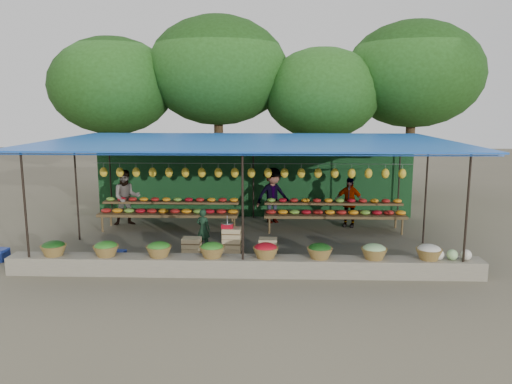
{
  "coord_description": "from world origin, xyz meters",
  "views": [
    {
      "loc": [
        0.66,
        -13.45,
        3.78
      ],
      "look_at": [
        0.18,
        0.2,
        1.37
      ],
      "focal_mm": 35.0,
      "sensor_mm": 36.0,
      "label": 1
    }
  ],
  "objects_px": {
    "vendor_seated": "(203,229)",
    "blue_crate_back": "(113,258)",
    "crate_counter": "(231,246)",
    "weighing_scale": "(227,225)"
  },
  "relations": [
    {
      "from": "weighing_scale",
      "to": "blue_crate_back",
      "type": "xyz_separation_m",
      "value": [
        -2.69,
        -0.6,
        -0.68
      ]
    },
    {
      "from": "vendor_seated",
      "to": "weighing_scale",
      "type": "bearing_deg",
      "value": 156.35
    },
    {
      "from": "weighing_scale",
      "to": "vendor_seated",
      "type": "bearing_deg",
      "value": 133.24
    },
    {
      "from": "crate_counter",
      "to": "vendor_seated",
      "type": "xyz_separation_m",
      "value": [
        -0.78,
        0.75,
        0.23
      ]
    },
    {
      "from": "vendor_seated",
      "to": "blue_crate_back",
      "type": "xyz_separation_m",
      "value": [
        -1.99,
        -1.34,
        -0.38
      ]
    },
    {
      "from": "weighing_scale",
      "to": "blue_crate_back",
      "type": "relative_size",
      "value": 0.58
    },
    {
      "from": "blue_crate_back",
      "to": "crate_counter",
      "type": "bearing_deg",
      "value": 18.08
    },
    {
      "from": "crate_counter",
      "to": "blue_crate_back",
      "type": "distance_m",
      "value": 2.83
    },
    {
      "from": "crate_counter",
      "to": "blue_crate_back",
      "type": "relative_size",
      "value": 4.36
    },
    {
      "from": "weighing_scale",
      "to": "blue_crate_back",
      "type": "bearing_deg",
      "value": -167.52
    }
  ]
}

